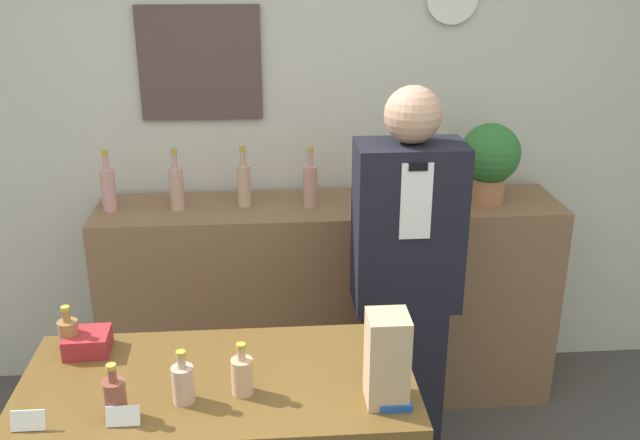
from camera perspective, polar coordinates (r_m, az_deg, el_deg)
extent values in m
cube|color=beige|center=(3.49, -2.71, 7.91)|extent=(5.20, 0.06, 2.70)
cube|color=#4F3A37|center=(3.40, -9.57, 12.26)|extent=(0.56, 0.02, 0.52)
cube|color=brown|center=(3.53, 0.76, -6.53)|extent=(2.17, 0.45, 1.02)
cube|color=brown|center=(2.21, -8.15, -12.86)|extent=(1.17, 0.58, 0.04)
cube|color=black|center=(3.16, 6.44, -12.77)|extent=(0.32, 0.25, 0.77)
cube|color=black|center=(2.83, 7.03, -0.48)|extent=(0.42, 0.25, 0.67)
cube|color=white|center=(2.66, 7.70, 1.47)|extent=(0.12, 0.01, 0.30)
cube|color=black|center=(2.62, 7.86, 4.23)|extent=(0.07, 0.01, 0.03)
sphere|color=tan|center=(2.70, 7.45, 8.36)|extent=(0.22, 0.22, 0.22)
cylinder|color=#B27047|center=(3.42, 13.22, 2.35)|extent=(0.16, 0.16, 0.12)
sphere|color=#2D6B2D|center=(3.37, 13.47, 5.21)|extent=(0.28, 0.28, 0.28)
cube|color=tan|center=(2.02, 5.39, -10.98)|extent=(0.11, 0.12, 0.27)
cube|color=#1E4799|center=(2.06, 6.00, -14.41)|extent=(0.09, 0.06, 0.02)
cylinder|color=silver|center=(2.04, 6.38, -13.62)|extent=(0.06, 0.02, 0.06)
cube|color=white|center=(2.11, -22.34, -14.62)|extent=(0.09, 0.02, 0.06)
cube|color=white|center=(2.05, -15.49, -14.89)|extent=(0.09, 0.02, 0.06)
cube|color=maroon|center=(2.40, -18.10, -9.28)|extent=(0.14, 0.13, 0.07)
cylinder|color=#9A693A|center=(2.40, -19.43, -8.80)|extent=(0.06, 0.06, 0.11)
cylinder|color=#9A693A|center=(2.37, -19.64, -7.24)|extent=(0.02, 0.02, 0.04)
cylinder|color=#B29933|center=(2.36, -19.72, -6.68)|extent=(0.03, 0.03, 0.01)
cylinder|color=brown|center=(2.07, -16.09, -13.56)|extent=(0.06, 0.06, 0.11)
cylinder|color=brown|center=(2.03, -16.30, -11.82)|extent=(0.02, 0.02, 0.04)
cylinder|color=#B29933|center=(2.02, -16.38, -11.20)|extent=(0.03, 0.03, 0.01)
cylinder|color=tan|center=(2.09, -10.89, -12.78)|extent=(0.06, 0.06, 0.11)
cylinder|color=tan|center=(2.05, -11.03, -11.05)|extent=(0.02, 0.02, 0.04)
cylinder|color=#B29933|center=(2.03, -11.08, -10.43)|extent=(0.03, 0.03, 0.01)
cylinder|color=tan|center=(2.09, -6.24, -12.33)|extent=(0.06, 0.06, 0.11)
cylinder|color=tan|center=(2.05, -6.32, -10.60)|extent=(0.02, 0.02, 0.04)
cylinder|color=#B29933|center=(2.04, -6.35, -9.98)|extent=(0.03, 0.03, 0.01)
cylinder|color=tan|center=(3.35, -16.56, 2.28)|extent=(0.06, 0.06, 0.19)
cylinder|color=tan|center=(3.31, -16.79, 4.42)|extent=(0.02, 0.02, 0.07)
cylinder|color=#B29933|center=(3.30, -16.87, 5.17)|extent=(0.03, 0.03, 0.02)
cylinder|color=tan|center=(3.30, -11.39, 2.46)|extent=(0.06, 0.06, 0.19)
cylinder|color=tan|center=(3.26, -11.56, 4.63)|extent=(0.02, 0.02, 0.07)
cylinder|color=#B29933|center=(3.25, -11.61, 5.40)|extent=(0.03, 0.03, 0.02)
cylinder|color=tan|center=(3.29, -6.10, 2.74)|extent=(0.06, 0.06, 0.19)
cylinder|color=tan|center=(3.25, -6.19, 4.92)|extent=(0.02, 0.02, 0.07)
cylinder|color=#B29933|center=(3.24, -6.22, 5.69)|extent=(0.03, 0.03, 0.02)
cylinder|color=tan|center=(3.27, -0.78, 2.72)|extent=(0.06, 0.06, 0.19)
cylinder|color=tan|center=(3.23, -0.79, 4.91)|extent=(0.02, 0.02, 0.07)
cylinder|color=#B29933|center=(3.22, -0.79, 5.69)|extent=(0.03, 0.03, 0.02)
cylinder|color=tan|center=(3.33, 4.41, 3.02)|extent=(0.06, 0.06, 0.19)
cylinder|color=tan|center=(3.29, 4.47, 5.18)|extent=(0.02, 0.02, 0.07)
cylinder|color=#B29933|center=(3.28, 4.50, 5.94)|extent=(0.03, 0.03, 0.02)
cylinder|color=tan|center=(3.36, 9.61, 2.96)|extent=(0.06, 0.06, 0.19)
cylinder|color=tan|center=(3.33, 9.75, 5.10)|extent=(0.02, 0.02, 0.07)
cylinder|color=#B29933|center=(3.31, 9.80, 5.85)|extent=(0.03, 0.03, 0.02)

